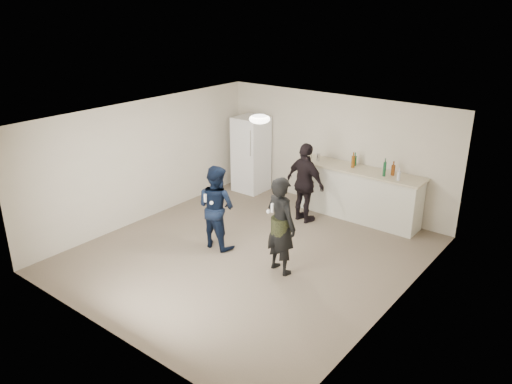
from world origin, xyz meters
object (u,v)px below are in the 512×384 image
Objects in this scene: shaker at (318,157)px; spectator at (305,183)px; counter at (358,195)px; man at (216,207)px; fridge at (251,154)px; woman at (281,226)px.

spectator reaches higher than shaker.
man reaches higher than counter.
man is 0.94× the size of spectator.
fridge is at bearing -8.90° from spectator.
woman is (1.48, -0.03, 0.06)m from man.
woman is at bearing -44.13° from fridge.
woman is at bearing 178.85° from man.
counter is 15.29× the size of shaker.
woman reaches higher than counter.
man is (1.35, -2.71, -0.11)m from fridge.
shaker is 2.95m from woman.
woman is at bearing -89.93° from counter.
fridge is 3.03m from man.
counter is 2.83m from woman.
counter is 1.18m from shaker.
woman is 2.16m from spectator.
shaker is (1.84, 0.01, 0.28)m from fridge.
fridge is 1.86m from shaker.
man is at bearing -100.22° from shaker.
fridge is 1.07× the size of spectator.
shaker is 2.79m from man.
man is 2.08m from spectator.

